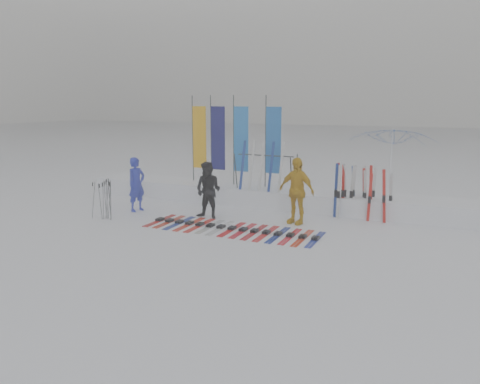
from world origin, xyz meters
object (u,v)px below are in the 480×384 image
at_px(person_black, 208,190).
at_px(tent_canopy, 390,166).
at_px(person_yellow, 296,191).
at_px(person_blue, 137,184).
at_px(ski_row, 232,228).
at_px(ski_rack, 265,167).

distance_m(person_black, tent_canopy, 6.41).
height_order(person_black, person_yellow, person_yellow).
relative_size(person_black, person_yellow, 0.89).
bearing_deg(person_yellow, person_blue, -159.09).
height_order(person_blue, ski_row, person_blue).
distance_m(person_black, ski_rack, 2.49).
height_order(tent_canopy, ski_rack, tent_canopy).
bearing_deg(ski_rack, person_yellow, -45.97).
distance_m(person_black, ski_row, 1.75).
height_order(ski_row, ski_rack, ski_rack).
xyz_separation_m(person_blue, person_black, (2.62, 0.09, -0.01)).
bearing_deg(ski_row, person_blue, 168.09).
bearing_deg(ski_rack, tent_canopy, 26.65).
height_order(person_blue, person_black, person_blue).
height_order(person_black, tent_canopy, tent_canopy).
bearing_deg(ski_rack, ski_row, -86.24).
xyz_separation_m(tent_canopy, ski_row, (-3.63, -5.04, -1.35)).
bearing_deg(ski_row, person_yellow, 44.91).
xyz_separation_m(person_yellow, ski_row, (-1.43, -1.42, -0.95)).
bearing_deg(ski_rack, person_blue, -147.88).
bearing_deg(person_yellow, tent_canopy, 72.95).
xyz_separation_m(person_yellow, tent_canopy, (2.21, 3.61, 0.40)).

